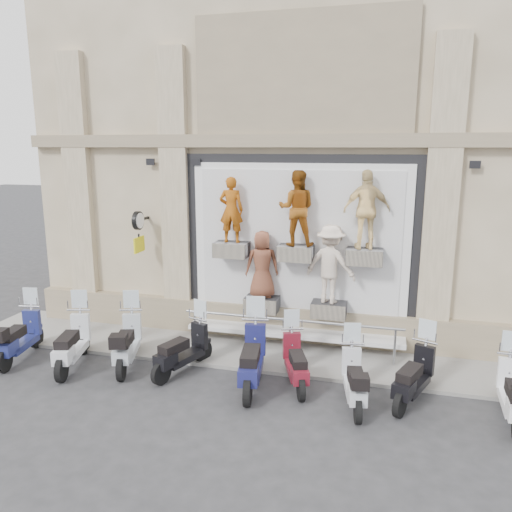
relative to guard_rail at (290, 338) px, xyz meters
The scene contains 14 objects.
ground 2.05m from the guard_rail, 90.00° to the right, with size 90.00×90.00×0.00m, color #2E2E30.
sidewalk 0.44m from the guard_rail, 90.00° to the left, with size 16.00×2.20×0.08m, color gray.
building 7.46m from the guard_rail, 90.00° to the left, with size 14.00×8.60×12.00m, color beige, non-canonical shape.
shop_vitrine 2.08m from the guard_rail, 79.45° to the left, with size 5.60×0.97×4.30m.
guard_rail is the anchor object (origin of this frame).
clock_sign_bracket 4.57m from the guard_rail, behind, with size 0.10×0.80×1.02m.
scooter_a 6.10m from the guard_rail, 164.40° to the right, with size 0.54×1.85×1.51m, color navy, non-canonical shape.
scooter_b 4.79m from the guard_rail, 159.26° to the right, with size 0.56×1.93×1.57m, color silver, non-canonical shape.
scooter_c 3.61m from the guard_rail, 157.94° to the right, with size 0.56×1.91×1.55m, color #ADB6BB, non-canonical shape.
scooter_d 2.46m from the guard_rail, 146.43° to the right, with size 0.53×1.80×1.46m, color black, non-canonical shape.
scooter_e 1.70m from the guard_rail, 106.03° to the right, with size 0.61×2.07×1.69m, color #161950, non-canonical shape.
scooter_f 1.37m from the guard_rail, 74.08° to the right, with size 0.51×1.74×1.41m, color maroon, non-canonical shape.
scooter_g 2.39m from the guard_rail, 49.04° to the right, with size 0.50×1.73×1.40m, color silver, non-canonical shape.
scooter_h 3.00m from the guard_rail, 28.25° to the right, with size 0.53×1.80×1.47m, color black, non-canonical shape.
Camera 1 is at (1.97, -8.50, 4.73)m, focal length 35.00 mm.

